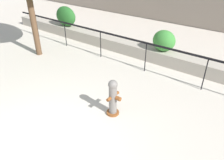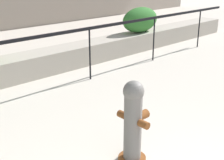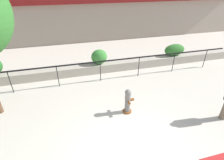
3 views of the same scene
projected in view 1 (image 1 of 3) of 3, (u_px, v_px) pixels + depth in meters
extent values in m
plane|color=beige|center=(37.00, 153.00, 4.95)|extent=(120.00, 120.00, 0.00)
cube|color=#ADA393|center=(158.00, 55.00, 8.95)|extent=(18.00, 0.70, 0.50)
cube|color=black|center=(147.00, 43.00, 7.75)|extent=(15.00, 0.05, 0.06)
cylinder|color=black|center=(37.00, 26.00, 11.34)|extent=(0.04, 0.04, 1.15)
cylinder|color=black|center=(65.00, 34.00, 10.24)|extent=(0.04, 0.04, 1.15)
cylinder|color=black|center=(101.00, 44.00, 9.13)|extent=(0.04, 0.04, 1.15)
cylinder|color=black|center=(146.00, 57.00, 8.02)|extent=(0.04, 0.04, 1.15)
cylinder|color=black|center=(205.00, 74.00, 6.92)|extent=(0.04, 0.04, 1.15)
ellipsoid|color=#235B23|center=(66.00, 16.00, 11.34)|extent=(1.24, 0.66, 1.01)
ellipsoid|color=#387F33|center=(164.00, 41.00, 8.52)|extent=(0.91, 0.70, 0.84)
cylinder|color=brown|center=(113.00, 112.00, 6.14)|extent=(0.35, 0.35, 0.06)
cylinder|color=slate|center=(113.00, 99.00, 5.90)|extent=(0.22, 0.22, 0.85)
sphere|color=slate|center=(113.00, 85.00, 5.66)|extent=(0.25, 0.25, 0.25)
cylinder|color=brown|center=(118.00, 99.00, 5.76)|extent=(0.14, 0.11, 0.11)
cylinder|color=brown|center=(109.00, 99.00, 5.73)|extent=(0.09, 0.13, 0.09)
cylinder|color=brown|center=(117.00, 93.00, 5.97)|extent=(0.09, 0.13, 0.09)
cylinder|color=brown|center=(34.00, 25.00, 9.00)|extent=(0.24, 0.24, 2.61)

